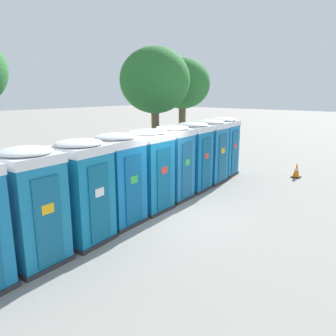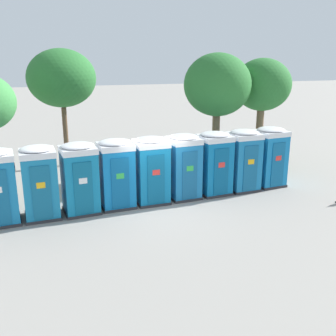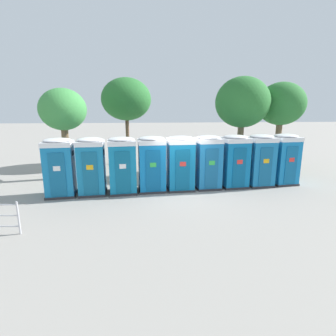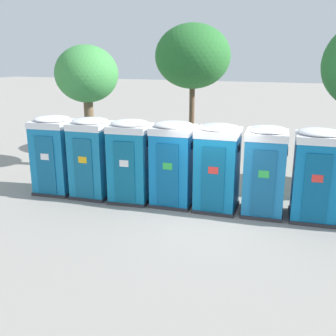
{
  "view_description": "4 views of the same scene",
  "coord_description": "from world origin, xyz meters",
  "px_view_note": "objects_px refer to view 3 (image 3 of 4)",
  "views": [
    {
      "loc": [
        -7.25,
        -6.23,
        3.62
      ],
      "look_at": [
        1.05,
        0.52,
        1.12
      ],
      "focal_mm": 35.0,
      "sensor_mm": 36.0,
      "label": 1
    },
    {
      "loc": [
        -3.57,
        -13.34,
        5.46
      ],
      "look_at": [
        0.65,
        0.48,
        1.27
      ],
      "focal_mm": 42.0,
      "sensor_mm": 36.0,
      "label": 2
    },
    {
      "loc": [
        -1.71,
        -11.46,
        3.76
      ],
      "look_at": [
        -0.61,
        0.38,
        1.05
      ],
      "focal_mm": 28.0,
      "sensor_mm": 36.0,
      "label": 3
    },
    {
      "loc": [
        2.53,
        -10.31,
        4.39
      ],
      "look_at": [
        -1.53,
        0.31,
        1.13
      ],
      "focal_mm": 42.0,
      "sensor_mm": 36.0,
      "label": 4
    }
  ],
  "objects_px": {
    "portapotty_6": "(234,161)",
    "portapotty_1": "(92,166)",
    "portapotty_8": "(284,159)",
    "portapotty_7": "(260,160)",
    "portapotty_0": "(60,167)",
    "street_tree_0": "(242,103)",
    "portapotty_3": "(152,164)",
    "portapotty_2": "(122,165)",
    "street_tree_3": "(126,99)",
    "street_tree_1": "(63,111)",
    "portapotty_4": "(180,163)",
    "portapotty_5": "(208,162)",
    "street_tree_2": "(281,105)"
  },
  "relations": [
    {
      "from": "portapotty_3",
      "to": "street_tree_0",
      "type": "relative_size",
      "value": 0.46
    },
    {
      "from": "portapotty_0",
      "to": "street_tree_2",
      "type": "distance_m",
      "value": 12.91
    },
    {
      "from": "portapotty_6",
      "to": "street_tree_1",
      "type": "distance_m",
      "value": 9.17
    },
    {
      "from": "street_tree_0",
      "to": "portapotty_3",
      "type": "bearing_deg",
      "value": -148.23
    },
    {
      "from": "portapotty_8",
      "to": "street_tree_0",
      "type": "height_order",
      "value": "street_tree_0"
    },
    {
      "from": "portapotty_2",
      "to": "street_tree_0",
      "type": "xyz_separation_m",
      "value": [
        6.72,
        3.51,
        2.79
      ]
    },
    {
      "from": "portapotty_6",
      "to": "portapotty_8",
      "type": "relative_size",
      "value": 1.0
    },
    {
      "from": "portapotty_8",
      "to": "street_tree_2",
      "type": "xyz_separation_m",
      "value": [
        1.28,
        3.18,
        2.7
      ]
    },
    {
      "from": "street_tree_1",
      "to": "street_tree_3",
      "type": "height_order",
      "value": "street_tree_3"
    },
    {
      "from": "portapotty_5",
      "to": "portapotty_8",
      "type": "xyz_separation_m",
      "value": [
        4.0,
        0.36,
        -0.0
      ]
    },
    {
      "from": "portapotty_3",
      "to": "portapotty_7",
      "type": "bearing_deg",
      "value": 3.92
    },
    {
      "from": "street_tree_2",
      "to": "street_tree_0",
      "type": "bearing_deg",
      "value": -171.48
    },
    {
      "from": "portapotty_0",
      "to": "portapotty_5",
      "type": "height_order",
      "value": "same"
    },
    {
      "from": "portapotty_0",
      "to": "portapotty_6",
      "type": "relative_size",
      "value": 1.0
    },
    {
      "from": "portapotty_0",
      "to": "street_tree_3",
      "type": "xyz_separation_m",
      "value": [
        2.55,
        6.73,
        3.06
      ]
    },
    {
      "from": "street_tree_3",
      "to": "portapotty_0",
      "type": "bearing_deg",
      "value": -110.76
    },
    {
      "from": "portapotty_0",
      "to": "portapotty_4",
      "type": "distance_m",
      "value": 5.35
    },
    {
      "from": "street_tree_3",
      "to": "street_tree_0",
      "type": "bearing_deg",
      "value": -23.97
    },
    {
      "from": "portapotty_6",
      "to": "portapotty_1",
      "type": "bearing_deg",
      "value": -175.44
    },
    {
      "from": "portapotty_1",
      "to": "street_tree_1",
      "type": "xyz_separation_m",
      "value": [
        -1.86,
        2.92,
        2.36
      ]
    },
    {
      "from": "portapotty_3",
      "to": "street_tree_3",
      "type": "relative_size",
      "value": 0.44
    },
    {
      "from": "portapotty_0",
      "to": "street_tree_0",
      "type": "relative_size",
      "value": 0.46
    },
    {
      "from": "portapotty_2",
      "to": "portapotty_4",
      "type": "relative_size",
      "value": 1.0
    },
    {
      "from": "portapotty_2",
      "to": "street_tree_3",
      "type": "height_order",
      "value": "street_tree_3"
    },
    {
      "from": "portapotty_3",
      "to": "portapotty_4",
      "type": "relative_size",
      "value": 1.0
    },
    {
      "from": "portapotty_0",
      "to": "portapotty_2",
      "type": "xyz_separation_m",
      "value": [
        2.67,
        0.17,
        0.0
      ]
    },
    {
      "from": "portapotty_3",
      "to": "street_tree_2",
      "type": "distance_m",
      "value": 9.19
    },
    {
      "from": "portapotty_2",
      "to": "street_tree_3",
      "type": "distance_m",
      "value": 7.24
    },
    {
      "from": "portapotty_6",
      "to": "street_tree_3",
      "type": "distance_m",
      "value": 8.73
    },
    {
      "from": "portapotty_8",
      "to": "portapotty_1",
      "type": "bearing_deg",
      "value": -175.15
    },
    {
      "from": "portapotty_2",
      "to": "portapotty_3",
      "type": "distance_m",
      "value": 1.34
    },
    {
      "from": "portapotty_8",
      "to": "street_tree_0",
      "type": "distance_m",
      "value": 4.15
    },
    {
      "from": "portapotty_2",
      "to": "portapotty_8",
      "type": "xyz_separation_m",
      "value": [
        8.0,
        0.72,
        0.0
      ]
    },
    {
      "from": "portapotty_0",
      "to": "portapotty_5",
      "type": "xyz_separation_m",
      "value": [
        6.67,
        0.53,
        0.0
      ]
    },
    {
      "from": "portapotty_3",
      "to": "street_tree_3",
      "type": "height_order",
      "value": "street_tree_3"
    },
    {
      "from": "portapotty_5",
      "to": "portapotty_6",
      "type": "bearing_deg",
      "value": 4.27
    },
    {
      "from": "portapotty_3",
      "to": "portapotty_8",
      "type": "bearing_deg",
      "value": 4.65
    },
    {
      "from": "portapotty_3",
      "to": "portapotty_5",
      "type": "xyz_separation_m",
      "value": [
        2.67,
        0.18,
        0.0
      ]
    },
    {
      "from": "portapotty_1",
      "to": "street_tree_1",
      "type": "relative_size",
      "value": 0.53
    },
    {
      "from": "portapotty_6",
      "to": "portapotty_7",
      "type": "distance_m",
      "value": 1.34
    },
    {
      "from": "portapotty_7",
      "to": "street_tree_0",
      "type": "bearing_deg",
      "value": 89.09
    },
    {
      "from": "portapotty_2",
      "to": "street_tree_0",
      "type": "distance_m",
      "value": 8.08
    },
    {
      "from": "portapotty_0",
      "to": "portapotty_3",
      "type": "relative_size",
      "value": 1.0
    },
    {
      "from": "portapotty_8",
      "to": "portapotty_7",
      "type": "bearing_deg",
      "value": -172.39
    },
    {
      "from": "street_tree_0",
      "to": "portapotty_7",
      "type": "bearing_deg",
      "value": -90.91
    },
    {
      "from": "portapotty_1",
      "to": "portapotty_6",
      "type": "height_order",
      "value": "same"
    },
    {
      "from": "portapotty_1",
      "to": "street_tree_2",
      "type": "relative_size",
      "value": 0.48
    },
    {
      "from": "street_tree_0",
      "to": "street_tree_3",
      "type": "distance_m",
      "value": 7.49
    },
    {
      "from": "portapotty_7",
      "to": "street_tree_1",
      "type": "relative_size",
      "value": 0.53
    },
    {
      "from": "portapotty_7",
      "to": "street_tree_1",
      "type": "bearing_deg",
      "value": 166.88
    }
  ]
}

